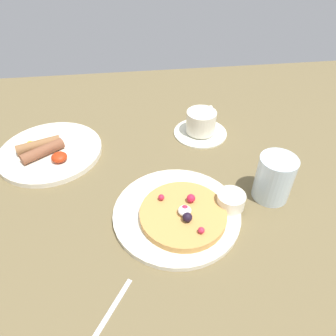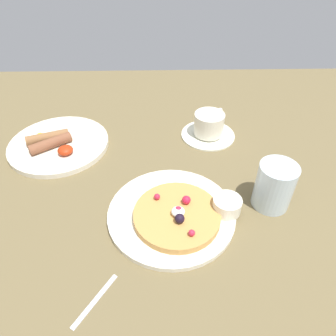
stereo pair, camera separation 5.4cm
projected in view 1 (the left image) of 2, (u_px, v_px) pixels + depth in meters
ground_plane at (143, 202)px, 66.48cm from camera, size 165.99×129.16×3.00cm
pancake_plate at (177, 213)px, 61.37cm from camera, size 25.22×25.22×1.08cm
pancake_with_berries at (183, 214)px, 59.34cm from camera, size 16.79×16.79×3.36cm
syrup_ramekin at (231, 200)px, 61.04cm from camera, size 5.61×5.61×3.14cm
breakfast_plate at (51, 152)px, 76.31cm from camera, size 24.88×24.88×1.32cm
fried_breakfast at (41, 149)px, 74.26cm from camera, size 13.34×11.23×2.75cm
coffee_saucer at (200, 132)px, 83.20cm from camera, size 14.17×14.17×0.87cm
coffee_cup at (201, 121)px, 81.09cm from camera, size 8.50×9.52×5.69cm
water_glass at (274, 178)px, 62.68cm from camera, size 7.55×7.55×9.85cm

